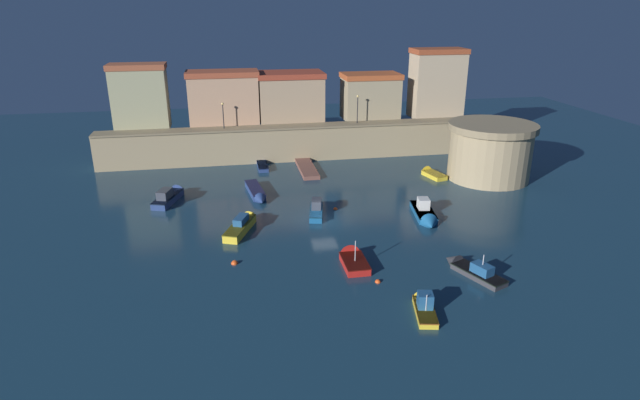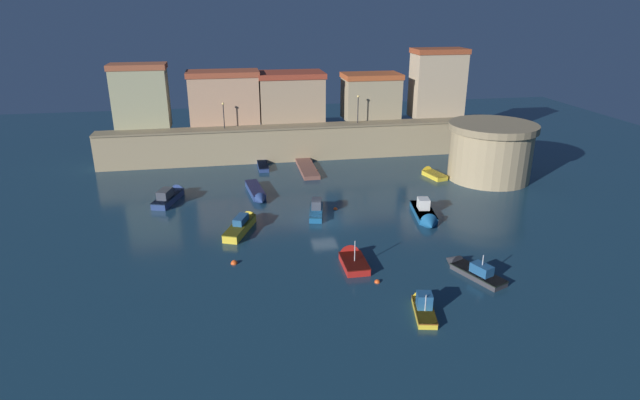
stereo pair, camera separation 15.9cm
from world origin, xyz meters
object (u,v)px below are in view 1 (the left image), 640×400
Objects in this scene: quay_lamp_0 at (223,111)px; quay_lamp_1 at (358,105)px; moored_boat_3 at (243,224)px; moored_boat_7 at (257,193)px; moored_boat_6 at (470,269)px; moored_boat_9 at (424,304)px; moored_boat_8 at (426,215)px; moored_boat_5 at (171,195)px; moored_boat_0 at (262,163)px; mooring_buoy_0 at (235,264)px; fortress_tower at (490,151)px; mooring_buoy_1 at (378,282)px; moored_boat_4 at (431,173)px; moored_boat_1 at (317,208)px; moored_boat_2 at (352,259)px; mooring_buoy_2 at (335,209)px.

quay_lamp_1 is at bearing 0.00° from quay_lamp_0.
moored_boat_7 is at bearing 9.70° from moored_boat_3.
moored_boat_9 is at bearing 105.46° from moored_boat_6.
quay_lamp_0 is 30.93m from moored_boat_8.
moored_boat_0 is at bearing -25.58° from moored_boat_5.
moored_boat_3 is 7.21m from mooring_buoy_0.
fortress_tower is 18.15× the size of mooring_buoy_0.
moored_boat_0 is 33.28m from mooring_buoy_1.
moored_boat_5 is 27.53m from mooring_buoy_1.
mooring_buoy_1 is (-13.90, -24.37, -0.31)m from moored_boat_4.
quay_lamp_1 is 35.13m from moored_boat_6.
quay_lamp_0 reaches higher than moored_boat_9.
moored_boat_8 is at bearing -50.51° from quay_lamp_0.
moored_boat_9 is at bearing -155.48° from moored_boat_1.
moored_boat_2 is 0.64× the size of moored_boat_5.
moored_boat_8 is at bearing 52.19° from moored_boat_7.
moored_boat_0 is 0.85× the size of moored_boat_7.
mooring_buoy_0 reaches higher than mooring_buoy_1.
moored_boat_9 is (8.50, -36.87, 0.13)m from moored_boat_0.
fortress_tower reaches higher than moored_boat_9.
moored_boat_2 is 0.74× the size of moored_boat_6.
moored_boat_0 is (4.61, -1.97, -6.68)m from quay_lamp_0.
fortress_tower is 23.14× the size of mooring_buoy_2.
quay_lamp_1 is 0.65× the size of moored_boat_6.
moored_boat_3 is at bearing 47.98° from moored_boat_9.
moored_boat_6 is at bearing 1.32° from mooring_buoy_1.
mooring_buoy_0 is at bearing 66.32° from moored_boat_9.
quay_lamp_0 is at bearing 90.44° from mooring_buoy_0.
moored_boat_6 is at bearing -134.38° from moored_boat_1.
fortress_tower is 25.55m from moored_boat_6.
mooring_buoy_1 is at bearing -159.73° from moored_boat_1.
moored_boat_9 is at bearing -83.71° from mooring_buoy_2.
quay_lamp_1 is at bearing 4.99° from moored_boat_9.
moored_boat_2 reaches higher than moored_boat_4.
quay_lamp_0 is at bearing 25.17° from moored_boat_3.
fortress_tower is 30.25m from mooring_buoy_1.
moored_boat_6 is at bearing 29.87° from moored_boat_7.
moored_boat_9 is 10.55× the size of mooring_buoy_2.
moored_boat_5 is at bearing 128.66° from mooring_buoy_1.
moored_boat_1 is 12.59× the size of mooring_buoy_2.
moored_boat_9 is (-4.88, -38.84, -6.78)m from quay_lamp_1.
mooring_buoy_2 is (-7.71, 15.28, -0.35)m from moored_boat_6.
moored_boat_3 is 1.01× the size of moored_boat_5.
moored_boat_9 is 8.27× the size of mooring_buoy_0.
moored_boat_4 is at bearing -66.30° from moored_boat_5.
moored_boat_9 reaches higher than mooring_buoy_2.
moored_boat_9 is at bearing -63.71° from mooring_buoy_1.
quay_lamp_0 is at bearing 119.71° from mooring_buoy_2.
moored_boat_4 is (23.67, 12.16, -0.18)m from moored_boat_3.
moored_boat_3 is at bearing -126.75° from quay_lamp_1.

